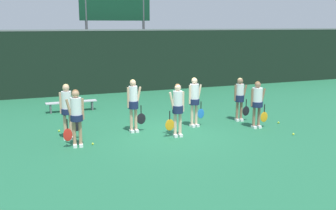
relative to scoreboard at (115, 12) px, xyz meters
name	(u,v)px	position (x,y,z in m)	size (l,w,h in m)	color
ground_plane	(168,132)	(-0.67, -9.79, -4.30)	(140.00, 140.00, 0.00)	#216642
fence_windscreen	(110,61)	(-0.67, -1.38, -2.60)	(60.00, 0.08, 3.37)	black
scoreboard	(115,12)	(0.00, 0.00, 0.00)	(3.97, 0.15, 5.52)	#515156
bench_courtside	(71,103)	(-3.28, -5.23, -3.93)	(2.12, 0.41, 0.43)	#B2B2B7
player_0	(76,113)	(-3.80, -10.27, -3.26)	(0.64, 0.37, 1.75)	tan
player_1	(177,106)	(-0.57, -10.35, -3.27)	(0.65, 0.35, 1.75)	beige
player_2	(257,100)	(2.48, -10.35, -3.31)	(0.69, 0.41, 1.67)	#8C664C
player_3	(67,107)	(-3.95, -9.35, -3.24)	(0.63, 0.36, 1.79)	tan
player_4	(133,101)	(-1.74, -9.31, -3.24)	(0.64, 0.34, 1.82)	tan
player_5	(194,98)	(0.49, -9.39, -3.24)	(0.64, 0.37, 1.78)	beige
player_6	(240,96)	(2.46, -9.22, -3.33)	(0.62, 0.34, 1.66)	#8C664C
tennis_ball_0	(293,134)	(3.11, -11.61, -4.27)	(0.07, 0.07, 0.07)	#CCE033
tennis_ball_1	(93,144)	(-3.34, -10.26, -4.27)	(0.06, 0.06, 0.06)	#CCE033
tennis_ball_2	(279,123)	(3.61, -10.13, -4.27)	(0.07, 0.07, 0.07)	#CCE033
tennis_ball_3	(135,125)	(-1.47, -8.53, -4.27)	(0.06, 0.06, 0.06)	#CCE033
tennis_ball_4	(59,131)	(-4.14, -8.35, -4.27)	(0.07, 0.07, 0.07)	#CCE033
tennis_ball_5	(174,122)	(0.01, -8.65, -4.27)	(0.07, 0.07, 0.07)	#CCE033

